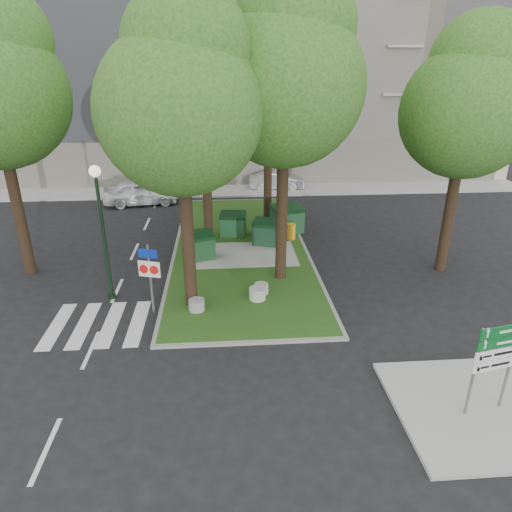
{
  "coord_description": "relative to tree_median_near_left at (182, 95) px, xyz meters",
  "views": [
    {
      "loc": [
        -0.25,
        -12.26,
        8.25
      ],
      "look_at": [
        0.84,
        2.35,
        2.0
      ],
      "focal_mm": 32.0,
      "sensor_mm": 36.0,
      "label": 1
    }
  ],
  "objects": [
    {
      "name": "car_white",
      "position": [
        -3.95,
        13.28,
        -6.55
      ],
      "size": [
        4.72,
        2.41,
        1.54
      ],
      "primitive_type": "imported",
      "rotation": [
        0.0,
        0.0,
        1.71
      ],
      "color": "silver",
      "rests_on": "ground"
    },
    {
      "name": "car_silver",
      "position": [
        4.91,
        16.27,
        -6.69
      ],
      "size": [
        3.81,
        1.39,
        1.25
      ],
      "primitive_type": "imported",
      "rotation": [
        0.0,
        0.0,
        1.55
      ],
      "color": "#9CA0A4",
      "rests_on": "ground"
    },
    {
      "name": "traffic_sign_pole",
      "position": [
        -1.42,
        -0.42,
        -5.63
      ],
      "size": [
        0.77,
        0.27,
        2.62
      ],
      "rotation": [
        0.0,
        0.0,
        -0.29
      ],
      "color": "slate",
      "rests_on": "ground"
    },
    {
      "name": "zebra_crossing",
      "position": [
        -2.34,
        -1.06,
        -7.31
      ],
      "size": [
        5.0,
        3.0,
        0.01
      ],
      "primitive_type": "cube",
      "color": "silver",
      "rests_on": "ground"
    },
    {
      "name": "street_lamp",
      "position": [
        -3.14,
        0.82,
        -4.14
      ],
      "size": [
        0.4,
        0.4,
        5.06
      ],
      "color": "black",
      "rests_on": "ground"
    },
    {
      "name": "litter_bin",
      "position": [
        4.46,
        6.25,
        -6.8
      ],
      "size": [
        0.45,
        0.45,
        0.79
      ],
      "primitive_type": "cylinder",
      "color": "#F1A41C",
      "rests_on": "median_island"
    },
    {
      "name": "bollard_mid",
      "position": [
        2.32,
        0.13,
        -6.98
      ],
      "size": [
        0.62,
        0.62,
        0.44
      ],
      "primitive_type": "cylinder",
      "color": "#ABABA6",
      "rests_on": "median_island"
    },
    {
      "name": "median_island",
      "position": [
        1.91,
        5.44,
        -7.26
      ],
      "size": [
        6.0,
        16.0,
        0.12
      ],
      "primitive_type": "cube",
      "color": "#1F4413",
      "rests_on": "ground"
    },
    {
      "name": "dumpster_a",
      "position": [
        0.03,
        4.13,
        -6.6
      ],
      "size": [
        1.55,
        1.28,
        1.24
      ],
      "rotation": [
        0.0,
        0.0,
        0.29
      ],
      "color": "#0E3614",
      "rests_on": "median_island"
    },
    {
      "name": "apartment_building",
      "position": [
        1.41,
        23.44,
        0.68
      ],
      "size": [
        41.0,
        12.0,
        16.0
      ],
      "primitive_type": "cube",
      "color": "#BFAB8F",
      "rests_on": "ground"
    },
    {
      "name": "median_kerb",
      "position": [
        1.91,
        5.44,
        -7.27
      ],
      "size": [
        6.3,
        16.3,
        0.1
      ],
      "primitive_type": "cube",
      "color": "gray",
      "rests_on": "ground"
    },
    {
      "name": "building_sidewalk",
      "position": [
        1.41,
        15.94,
        -7.26
      ],
      "size": [
        42.0,
        3.0,
        0.12
      ],
      "primitive_type": "cube",
      "color": "#999993",
      "rests_on": "ground"
    },
    {
      "name": "dumpster_b",
      "position": [
        1.63,
        7.03,
        -6.62
      ],
      "size": [
        1.41,
        1.09,
        1.2
      ],
      "rotation": [
        0.0,
        0.0,
        -0.16
      ],
      "color": "#124121",
      "rests_on": "median_island"
    },
    {
      "name": "tree_street_right",
      "position": [
        10.5,
        2.5,
        -0.33
      ],
      "size": [
        5.0,
        5.0,
        10.06
      ],
      "color": "black",
      "rests_on": "ground"
    },
    {
      "name": "tree_median_mid",
      "position": [
        0.5,
        6.5,
        -0.34
      ],
      "size": [
        4.8,
        4.8,
        9.99
      ],
      "color": "black",
      "rests_on": "ground"
    },
    {
      "name": "ground",
      "position": [
        1.41,
        -2.56,
        -7.32
      ],
      "size": [
        120.0,
        120.0,
        0.0
      ],
      "primitive_type": "plane",
      "color": "black",
      "rests_on": "ground"
    },
    {
      "name": "tree_median_near_right",
      "position": [
        3.5,
        2.0,
        0.67
      ],
      "size": [
        5.6,
        5.6,
        11.46
      ],
      "color": "black",
      "rests_on": "ground"
    },
    {
      "name": "dumpster_d",
      "position": [
        4.41,
        7.27,
        -6.5
      ],
      "size": [
        1.8,
        1.48,
        1.45
      ],
      "rotation": [
        0.0,
        0.0,
        0.28
      ],
      "color": "#123B1D",
      "rests_on": "median_island"
    },
    {
      "name": "bollard_left",
      "position": [
        0.11,
        -0.53,
        -6.99
      ],
      "size": [
        0.57,
        0.57,
        0.4
      ],
      "primitive_type": "cylinder",
      "color": "gray",
      "rests_on": "median_island"
    },
    {
      "name": "dumpster_c",
      "position": [
        3.23,
        5.64,
        -6.61
      ],
      "size": [
        1.55,
        1.31,
        1.23
      ],
      "rotation": [
        0.0,
        0.0,
        -0.34
      ],
      "color": "black",
      "rests_on": "median_island"
    },
    {
      "name": "tree_median_near_left",
      "position": [
        0.0,
        0.0,
        0.0
      ],
      "size": [
        5.2,
        5.2,
        10.53
      ],
      "color": "black",
      "rests_on": "ground"
    },
    {
      "name": "sidewalk_corner",
      "position": [
        7.91,
        -6.06,
        -7.26
      ],
      "size": [
        5.0,
        4.0,
        0.12
      ],
      "primitive_type": "cube",
      "color": "#999993",
      "rests_on": "ground"
    },
    {
      "name": "directional_sign",
      "position": [
        7.58,
        -6.15,
        -5.55
      ],
      "size": [
        1.22,
        0.3,
        2.47
      ],
      "rotation": [
        0.0,
        0.0,
        0.2
      ],
      "color": "slate",
      "rests_on": "sidewalk_corner"
    },
    {
      "name": "tree_median_far",
      "position": [
        3.7,
        9.5,
        1.0
      ],
      "size": [
        5.8,
        5.8,
        11.93
      ],
      "color": "black",
      "rests_on": "ground"
    },
    {
      "name": "bollard_right",
      "position": [
        2.51,
        0.57,
        -7.0
      ],
      "size": [
        0.54,
        0.54,
        0.39
      ],
      "primitive_type": "cylinder",
      "color": "#9D9D98",
      "rests_on": "median_island"
    }
  ]
}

